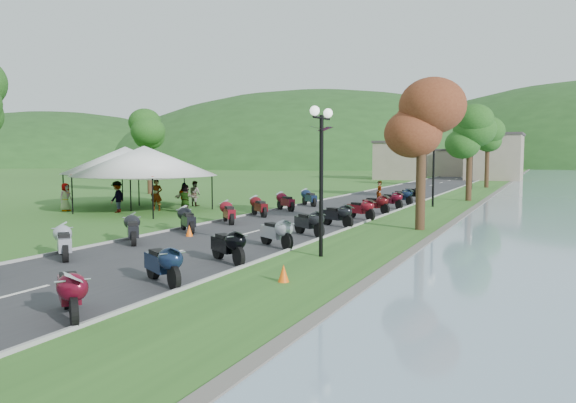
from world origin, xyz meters
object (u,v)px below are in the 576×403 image
at_px(pedestrian_b, 195,206).
at_px(pedestrian_c, 118,212).
at_px(vendor_tent_main, 145,179).
at_px(pedestrian_a, 157,211).

xyz_separation_m(pedestrian_b, pedestrian_c, (-1.83, -5.44, 0.00)).
relative_size(vendor_tent_main, pedestrian_b, 3.44).
distance_m(pedestrian_a, pedestrian_c, 2.38).
xyz_separation_m(vendor_tent_main, pedestrian_c, (-1.15, -1.16, -2.00)).
height_order(vendor_tent_main, pedestrian_b, vendor_tent_main).
distance_m(pedestrian_a, pedestrian_b, 3.56).
bearing_deg(pedestrian_c, pedestrian_b, 147.92).
xyz_separation_m(pedestrian_a, pedestrian_c, (-1.43, -1.90, 0.00)).
relative_size(pedestrian_b, pedestrian_c, 0.90).
distance_m(pedestrian_b, pedestrian_c, 5.74).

